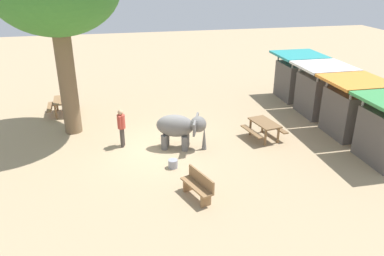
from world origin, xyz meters
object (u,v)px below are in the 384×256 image
(market_stall_teal, at_px, (297,78))
(market_stall_white, at_px, (321,92))
(wooden_bench, at_px, (198,185))
(feed_bucket, at_px, (173,164))
(person_handler, at_px, (121,125))
(picnic_table_far, at_px, (62,103))
(picnic_table_near, at_px, (264,126))
(elephant, at_px, (180,127))
(market_stall_orange, at_px, (351,110))

(market_stall_teal, xyz_separation_m, market_stall_white, (2.60, 0.00, 0.00))
(wooden_bench, bearing_deg, feed_bucket, -7.46)
(person_handler, height_order, picnic_table_far, person_handler)
(market_stall_teal, distance_m, market_stall_white, 2.60)
(picnic_table_near, relative_size, picnic_table_far, 1.11)
(market_stall_teal, relative_size, market_stall_white, 1.00)
(picnic_table_far, height_order, market_stall_white, market_stall_white)
(person_handler, bearing_deg, market_stall_teal, 39.33)
(elephant, height_order, market_stall_teal, market_stall_teal)
(market_stall_teal, bearing_deg, market_stall_orange, 0.00)
(wooden_bench, bearing_deg, elephant, -21.64)
(picnic_table_near, height_order, picnic_table_far, same)
(elephant, height_order, market_stall_orange, market_stall_orange)
(elephant, height_order, picnic_table_near, elephant)
(market_stall_teal, bearing_deg, person_handler, -66.39)
(elephant, relative_size, person_handler, 1.29)
(market_stall_white, height_order, market_stall_orange, same)
(wooden_bench, relative_size, picnic_table_far, 0.92)
(market_stall_white, bearing_deg, elephant, -72.42)
(picnic_table_near, relative_size, feed_bucket, 4.87)
(picnic_table_far, bearing_deg, elephant, 41.69)
(elephant, relative_size, market_stall_white, 0.83)
(wooden_bench, bearing_deg, picnic_table_near, -64.58)
(picnic_table_far, xyz_separation_m, market_stall_white, (2.68, 12.69, 0.55))
(picnic_table_far, relative_size, feed_bucket, 4.41)
(person_handler, height_order, feed_bucket, person_handler)
(picnic_table_near, height_order, market_stall_orange, market_stall_orange)
(elephant, height_order, person_handler, person_handler)
(person_handler, relative_size, feed_bucket, 4.50)
(elephant, distance_m, market_stall_teal, 9.09)
(person_handler, relative_size, picnic_table_near, 0.92)
(market_stall_teal, xyz_separation_m, feed_bucket, (6.59, -8.17, -0.98))
(person_handler, xyz_separation_m, market_stall_orange, (0.87, 9.91, 0.19))
(elephant, xyz_separation_m, market_stall_orange, (0.20, 7.58, 0.22))
(elephant, bearing_deg, person_handler, -176.55)
(elephant, xyz_separation_m, feed_bucket, (1.59, -0.58, -0.76))
(market_stall_orange, bearing_deg, feed_bucket, -80.34)
(picnic_table_far, bearing_deg, market_stall_teal, 86.18)
(picnic_table_far, distance_m, market_stall_teal, 12.70)
(person_handler, relative_size, market_stall_white, 0.64)
(wooden_bench, distance_m, picnic_table_far, 10.13)
(elephant, xyz_separation_m, person_handler, (-0.67, -2.33, 0.02))
(feed_bucket, bearing_deg, elephant, 159.78)
(person_handler, bearing_deg, market_stall_white, 25.63)
(elephant, xyz_separation_m, picnic_table_near, (-0.14, 3.71, -0.34))
(picnic_table_far, xyz_separation_m, feed_bucket, (6.67, 4.52, -0.43))
(wooden_bench, xyz_separation_m, market_stall_orange, (-3.53, 7.69, 0.67))
(elephant, xyz_separation_m, wooden_bench, (3.73, -0.11, -0.45))
(wooden_bench, distance_m, picnic_table_near, 5.43)
(market_stall_teal, height_order, feed_bucket, market_stall_teal)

